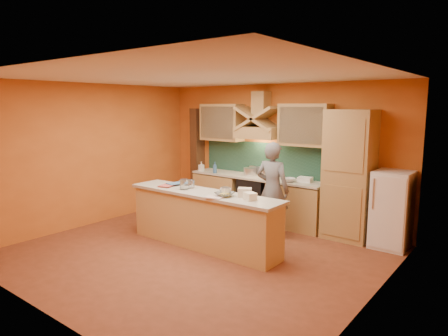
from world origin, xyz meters
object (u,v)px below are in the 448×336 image
Objects in this scene: fridge at (392,210)px; kitchen_scale at (226,191)px; person at (272,190)px; mixing_bowl at (225,194)px; stove at (256,198)px.

fridge is 2.80m from kitchen_scale.
person reaches higher than mixing_bowl.
person is 13.48× the size of kitchen_scale.
mixing_bowl is (-2.01, -1.95, 0.33)m from fridge.
stove is 0.69× the size of fridge.
mixing_bowl is at bearing -44.36° from kitchen_scale.
mixing_bowl is at bearing 79.01° from person.
stove is at bearing 124.25° from kitchen_scale.
person is at bearing 94.80° from kitchen_scale.
mixing_bowl is (0.69, -1.95, 0.53)m from stove.
kitchen_scale is (-2.08, -1.84, 0.35)m from fridge.
fridge is at bearing 0.00° from stove.
fridge is at bearing 44.08° from mixing_bowl.
mixing_bowl is (0.06, -0.11, -0.02)m from kitchen_scale.
fridge is at bearing -162.49° from person.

